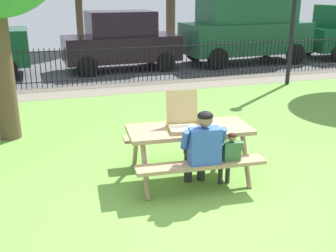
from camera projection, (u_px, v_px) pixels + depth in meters
ground at (159, 155)px, 6.97m from camera, size 28.00×11.41×0.02m
cobblestone_walkway at (110, 89)px, 11.49m from camera, size 28.00×1.40×0.01m
street_asphalt at (91, 63)px, 15.52m from camera, size 28.00×7.51×0.01m
picnic_table_foreground at (189, 139)px, 6.01m from camera, size 1.90×1.60×0.79m
pizza_box_open at (184, 119)px, 5.93m from camera, size 0.54×0.59×0.52m
pizza_slice_on_table at (214, 128)px, 5.90m from camera, size 0.23×0.29×0.02m
adult_at_table at (202, 147)px, 5.53m from camera, size 0.62×0.61×1.19m
child_at_table at (229, 154)px, 5.64m from camera, size 0.35×0.34×0.86m
iron_fence_streetside at (105, 65)px, 11.94m from camera, size 21.81×0.03×1.12m
parked_car_center at (121, 40)px, 13.91m from camera, size 3.98×2.00×1.98m
parked_car_right at (246, 28)px, 15.14m from camera, size 4.79×2.27×2.46m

